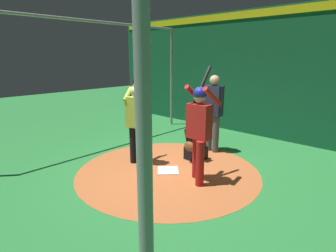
% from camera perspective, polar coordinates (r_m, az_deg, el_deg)
% --- Properties ---
extents(ground_plane, '(27.53, 27.53, 0.00)m').
position_cam_1_polar(ground_plane, '(5.72, 0.00, -9.26)').
color(ground_plane, '#287A38').
extents(dirt_circle, '(3.69, 3.69, 0.01)m').
position_cam_1_polar(dirt_circle, '(5.72, 0.00, -9.24)').
color(dirt_circle, '#B76033').
rests_on(dirt_circle, ground).
extents(home_plate, '(0.59, 0.59, 0.01)m').
position_cam_1_polar(home_plate, '(5.71, 0.00, -9.15)').
color(home_plate, white).
rests_on(home_plate, dirt_circle).
extents(batter, '(0.68, 0.49, 2.11)m').
position_cam_1_polar(batter, '(4.96, 6.50, 0.14)').
color(batter, maroon).
rests_on(batter, ground).
extents(catcher, '(0.58, 0.40, 0.96)m').
position_cam_1_polar(catcher, '(6.21, 5.66, -3.70)').
color(catcher, black).
rests_on(catcher, ground).
extents(umpire, '(0.23, 0.49, 1.86)m').
position_cam_1_polar(umpire, '(6.67, 9.39, 3.49)').
color(umpire, '#4C4C51').
rests_on(umpire, ground).
extents(visitor, '(0.54, 0.59, 2.05)m').
position_cam_1_polar(visitor, '(5.86, -6.56, 1.32)').
color(visitor, black).
rests_on(visitor, ground).
extents(back_wall, '(0.23, 11.53, 3.57)m').
position_cam_1_polar(back_wall, '(8.42, 18.34, 10.27)').
color(back_wall, '#145133').
rests_on(back_wall, ground).
extents(cage_frame, '(6.01, 5.38, 3.15)m').
position_cam_1_polar(cage_frame, '(5.24, 0.00, 13.50)').
color(cage_frame, gray).
rests_on(cage_frame, ground).
extents(baseball_0, '(0.07, 0.07, 0.07)m').
position_cam_1_polar(baseball_0, '(5.47, 5.87, -9.98)').
color(baseball_0, white).
rests_on(baseball_0, dirt_circle).
extents(baseball_1, '(0.07, 0.07, 0.07)m').
position_cam_1_polar(baseball_1, '(6.59, 4.91, -5.66)').
color(baseball_1, white).
rests_on(baseball_1, dirt_circle).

